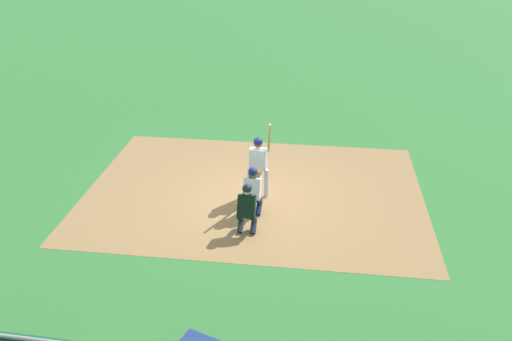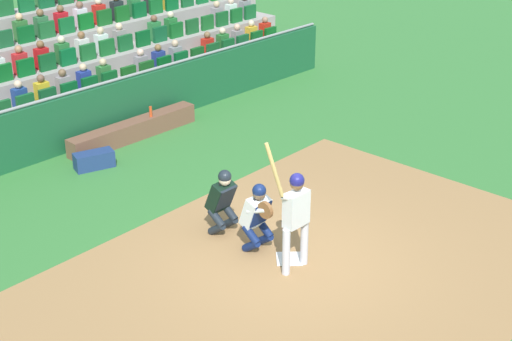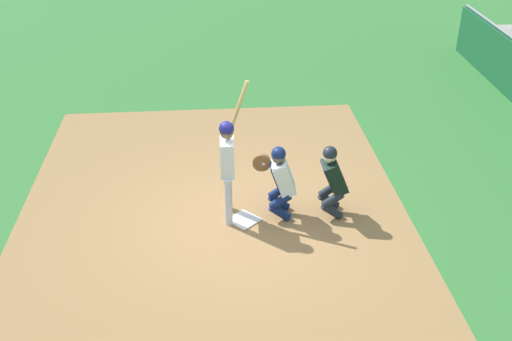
{
  "view_description": "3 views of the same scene",
  "coord_description": "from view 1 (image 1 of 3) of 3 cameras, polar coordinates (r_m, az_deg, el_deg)",
  "views": [
    {
      "loc": [
        1.96,
        -11.65,
        7.05
      ],
      "look_at": [
        0.17,
        -0.21,
        1.03
      ],
      "focal_mm": 35.51,
      "sensor_mm": 36.0,
      "label": 1
    },
    {
      "loc": [
        8.5,
        7.32,
        6.93
      ],
      "look_at": [
        -0.4,
        -1.17,
        1.16
      ],
      "focal_mm": 53.97,
      "sensor_mm": 36.0,
      "label": 2
    },
    {
      "loc": [
        -8.49,
        0.27,
        5.74
      ],
      "look_at": [
        0.21,
        -0.21,
        0.84
      ],
      "focal_mm": 42.95,
      "sensor_mm": 36.0,
      "label": 3
    }
  ],
  "objects": [
    {
      "name": "ground_plane",
      "position": [
        13.76,
        -0.55,
        -3.35
      ],
      "size": [
        160.0,
        160.0,
        0.0
      ],
      "primitive_type": "plane",
      "color": "#367836"
    },
    {
      "name": "home_plate_marker",
      "position": [
        13.75,
        -0.55,
        -3.3
      ],
      "size": [
        0.62,
        0.62,
        0.02
      ],
      "primitive_type": "cube",
      "rotation": [
        0.0,
        0.0,
        0.79
      ],
      "color": "white",
      "rests_on": "infield_dirt_patch"
    },
    {
      "name": "catcher_crouching",
      "position": [
        12.86,
        -0.33,
        -2.0
      ],
      "size": [
        0.47,
        0.72,
        1.3
      ],
      "color": "navy",
      "rests_on": "ground_plane"
    },
    {
      "name": "infield_dirt_patch",
      "position": [
        14.18,
        -0.22,
        -2.32
      ],
      "size": [
        9.48,
        6.84,
        0.01
      ],
      "primitive_type": "cube",
      "rotation": [
        0.0,
        0.0,
        0.03
      ],
      "color": "#A07649",
      "rests_on": "ground_plane"
    },
    {
      "name": "home_plate_umpire",
      "position": [
        12.13,
        -1.03,
        -4.07
      ],
      "size": [
        0.46,
        0.46,
        1.29
      ],
      "color": "#1D252E",
      "rests_on": "ground_plane"
    },
    {
      "name": "batter_at_plate",
      "position": [
        13.42,
        0.28,
        1.13
      ],
      "size": [
        0.68,
        0.5,
        2.3
      ],
      "color": "silver",
      "rests_on": "ground_plane"
    }
  ]
}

